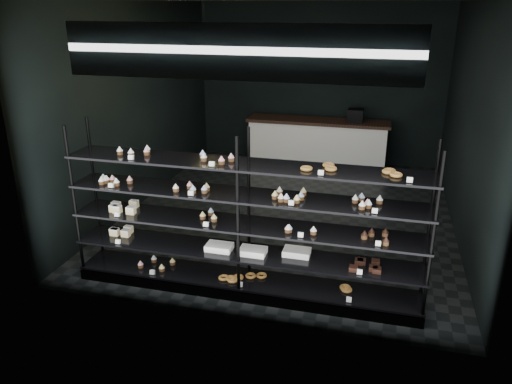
% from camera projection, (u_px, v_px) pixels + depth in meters
% --- Properties ---
extents(room, '(5.01, 6.01, 3.20)m').
position_uv_depth(room, '(292.00, 114.00, 7.48)').
color(room, black).
rests_on(room, ground).
extents(display_shelf, '(4.00, 0.50, 1.91)m').
position_uv_depth(display_shelf, '(242.00, 242.00, 5.63)').
color(display_shelf, black).
rests_on(display_shelf, room).
extents(signage, '(3.30, 0.05, 0.50)m').
position_uv_depth(signage, '(233.00, 52.00, 4.43)').
color(signage, '#0C123E').
rests_on(signage, room).
extents(pendant_lamp, '(0.35, 0.35, 0.91)m').
position_uv_depth(pendant_lamp, '(205.00, 61.00, 6.50)').
color(pendant_lamp, black).
rests_on(pendant_lamp, room).
extents(service_counter, '(2.83, 0.65, 1.23)m').
position_uv_depth(service_counter, '(318.00, 143.00, 10.11)').
color(service_counter, white).
rests_on(service_counter, room).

